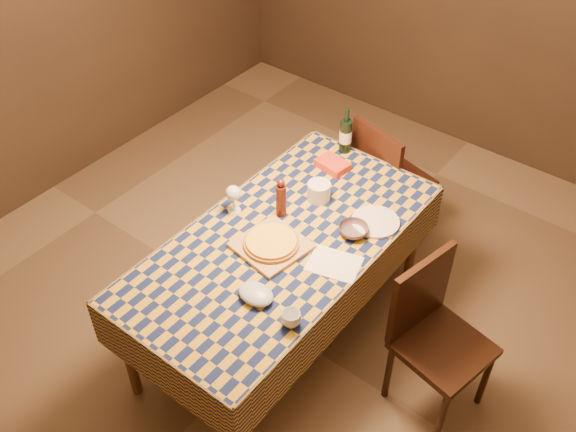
{
  "coord_description": "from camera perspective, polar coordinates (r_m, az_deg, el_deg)",
  "views": [
    {
      "loc": [
        1.53,
        -1.91,
        3.12
      ],
      "look_at": [
        0.0,
        0.05,
        0.9
      ],
      "focal_mm": 40.0,
      "sensor_mm": 36.0,
      "label": 1
    }
  ],
  "objects": [
    {
      "name": "room",
      "position": [
        3.02,
        -0.59,
        5.88
      ],
      "size": [
        5.0,
        5.1,
        2.7
      ],
      "color": "brown",
      "rests_on": "ground"
    },
    {
      "name": "dining_table",
      "position": [
        3.44,
        -0.51,
        -3.0
      ],
      "size": [
        0.94,
        1.84,
        0.77
      ],
      "color": "brown",
      "rests_on": "ground"
    },
    {
      "name": "cutting_board",
      "position": [
        3.34,
        -1.49,
        -2.65
      ],
      "size": [
        0.38,
        0.38,
        0.02
      ],
      "primitive_type": "cube",
      "rotation": [
        0.0,
        0.0,
        -0.15
      ],
      "color": "tan",
      "rests_on": "dining_table"
    },
    {
      "name": "pizza",
      "position": [
        3.32,
        -1.5,
        -2.35
      ],
      "size": [
        0.31,
        0.31,
        0.03
      ],
      "color": "#9B6019",
      "rests_on": "cutting_board"
    },
    {
      "name": "pepper_mill",
      "position": [
        3.46,
        -0.62,
        1.58
      ],
      "size": [
        0.07,
        0.07,
        0.24
      ],
      "color": "#461510",
      "rests_on": "dining_table"
    },
    {
      "name": "bowl",
      "position": [
        3.42,
        5.83,
        -1.27
      ],
      "size": [
        0.19,
        0.19,
        0.05
      ],
      "primitive_type": "imported",
      "rotation": [
        0.0,
        0.0,
        0.19
      ],
      "color": "#5A414B",
      "rests_on": "dining_table"
    },
    {
      "name": "wine_glass",
      "position": [
        3.49,
        -4.9,
        1.97
      ],
      "size": [
        0.09,
        0.09,
        0.17
      ],
      "color": "silver",
      "rests_on": "dining_table"
    },
    {
      "name": "wine_bottle",
      "position": [
        3.95,
        5.13,
        7.16
      ],
      "size": [
        0.1,
        0.1,
        0.31
      ],
      "color": "black",
      "rests_on": "dining_table"
    },
    {
      "name": "deli_tub",
      "position": [
        3.6,
        2.77,
        2.2
      ],
      "size": [
        0.14,
        0.14,
        0.11
      ],
      "primitive_type": "cylinder",
      "rotation": [
        0.0,
        0.0,
        -0.12
      ],
      "color": "silver",
      "rests_on": "dining_table"
    },
    {
      "name": "takeout_container",
      "position": [
        3.85,
        3.98,
        4.57
      ],
      "size": [
        0.21,
        0.16,
        0.05
      ],
      "primitive_type": "cube",
      "rotation": [
        0.0,
        0.0,
        -0.14
      ],
      "color": "red",
      "rests_on": "dining_table"
    },
    {
      "name": "white_plate",
      "position": [
        3.51,
        7.77,
        -0.51
      ],
      "size": [
        0.33,
        0.33,
        0.02
      ],
      "primitive_type": "cylinder",
      "rotation": [
        0.0,
        0.0,
        -0.3
      ],
      "color": "silver",
      "rests_on": "dining_table"
    },
    {
      "name": "tumbler",
      "position": [
        2.98,
        0.27,
        -9.11
      ],
      "size": [
        0.11,
        0.11,
        0.08
      ],
      "primitive_type": "imported",
      "rotation": [
        0.0,
        0.0,
        -0.12
      ],
      "color": "white",
      "rests_on": "dining_table"
    },
    {
      "name": "flour_patch",
      "position": [
        3.27,
        4.12,
        -4.26
      ],
      "size": [
        0.3,
        0.26,
        0.0
      ],
      "primitive_type": "cube",
      "rotation": [
        0.0,
        0.0,
        0.27
      ],
      "color": "white",
      "rests_on": "dining_table"
    },
    {
      "name": "flour_bag",
      "position": [
        3.09,
        -2.87,
        -6.93
      ],
      "size": [
        0.2,
        0.15,
        0.05
      ],
      "primitive_type": "ellipsoid",
      "rotation": [
        0.0,
        0.0,
        -0.09
      ],
      "color": "#A6B7D4",
      "rests_on": "dining_table"
    },
    {
      "name": "chair_far",
      "position": [
        4.24,
        8.68,
        3.48
      ],
      "size": [
        0.51,
        0.52,
        0.93
      ],
      "color": "black",
      "rests_on": "ground"
    },
    {
      "name": "chair_right",
      "position": [
        3.38,
        12.76,
        -9.79
      ],
      "size": [
        0.5,
        0.5,
        0.93
      ],
      "color": "black",
      "rests_on": "ground"
    }
  ]
}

